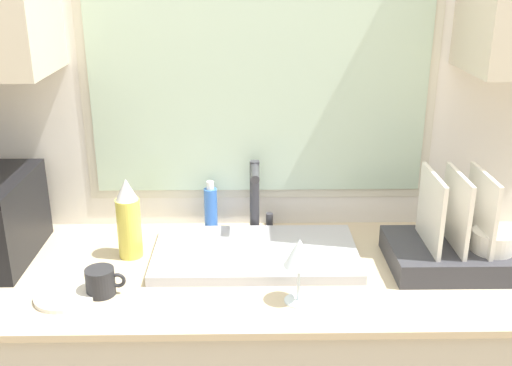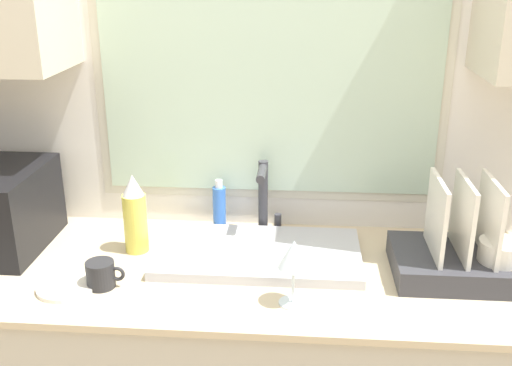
{
  "view_description": "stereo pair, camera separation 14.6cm",
  "coord_description": "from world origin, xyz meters",
  "px_view_note": "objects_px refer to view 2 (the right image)",
  "views": [
    {
      "loc": [
        -0.04,
        -1.25,
        1.77
      ],
      "look_at": [
        -0.02,
        0.29,
        1.2
      ],
      "focal_mm": 42.0,
      "sensor_mm": 36.0,
      "label": 1
    },
    {
      "loc": [
        0.11,
        -1.25,
        1.77
      ],
      "look_at": [
        -0.02,
        0.29,
        1.2
      ],
      "focal_mm": 42.0,
      "sensor_mm": 36.0,
      "label": 2
    }
  ],
  "objects_px": {
    "faucet": "(264,193)",
    "wine_glass": "(294,256)",
    "soap_bottle": "(219,208)",
    "spray_bottle": "(135,215)",
    "mug_near_sink": "(101,274)",
    "dish_rack": "(462,255)"
  },
  "relations": [
    {
      "from": "soap_bottle",
      "to": "spray_bottle",
      "type": "bearing_deg",
      "value": -144.14
    },
    {
      "from": "faucet",
      "to": "dish_rack",
      "type": "distance_m",
      "value": 0.64
    },
    {
      "from": "faucet",
      "to": "spray_bottle",
      "type": "distance_m",
      "value": 0.42
    },
    {
      "from": "dish_rack",
      "to": "mug_near_sink",
      "type": "distance_m",
      "value": 1.02
    },
    {
      "from": "dish_rack",
      "to": "wine_glass",
      "type": "bearing_deg",
      "value": -158.39
    },
    {
      "from": "soap_bottle",
      "to": "faucet",
      "type": "bearing_deg",
      "value": -2.86
    },
    {
      "from": "faucet",
      "to": "mug_near_sink",
      "type": "xyz_separation_m",
      "value": [
        -0.43,
        -0.39,
        -0.1
      ]
    },
    {
      "from": "soap_bottle",
      "to": "dish_rack",
      "type": "bearing_deg",
      "value": -19.15
    },
    {
      "from": "mug_near_sink",
      "to": "wine_glass",
      "type": "relative_size",
      "value": 0.59
    },
    {
      "from": "soap_bottle",
      "to": "mug_near_sink",
      "type": "height_order",
      "value": "soap_bottle"
    },
    {
      "from": "faucet",
      "to": "soap_bottle",
      "type": "xyz_separation_m",
      "value": [
        -0.15,
        0.01,
        -0.06
      ]
    },
    {
      "from": "dish_rack",
      "to": "soap_bottle",
      "type": "bearing_deg",
      "value": 160.85
    },
    {
      "from": "spray_bottle",
      "to": "soap_bottle",
      "type": "xyz_separation_m",
      "value": [
        0.24,
        0.17,
        -0.04
      ]
    },
    {
      "from": "faucet",
      "to": "wine_glass",
      "type": "xyz_separation_m",
      "value": [
        0.11,
        -0.44,
        -0.0
      ]
    },
    {
      "from": "dish_rack",
      "to": "mug_near_sink",
      "type": "xyz_separation_m",
      "value": [
        -1.01,
        -0.14,
        -0.03
      ]
    },
    {
      "from": "spray_bottle",
      "to": "soap_bottle",
      "type": "relative_size",
      "value": 1.41
    },
    {
      "from": "spray_bottle",
      "to": "wine_glass",
      "type": "height_order",
      "value": "spray_bottle"
    },
    {
      "from": "wine_glass",
      "to": "dish_rack",
      "type": "bearing_deg",
      "value": 21.61
    },
    {
      "from": "spray_bottle",
      "to": "wine_glass",
      "type": "relative_size",
      "value": 1.36
    },
    {
      "from": "faucet",
      "to": "wine_glass",
      "type": "height_order",
      "value": "faucet"
    },
    {
      "from": "spray_bottle",
      "to": "faucet",
      "type": "bearing_deg",
      "value": 22.97
    },
    {
      "from": "soap_bottle",
      "to": "mug_near_sink",
      "type": "distance_m",
      "value": 0.49
    }
  ]
}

